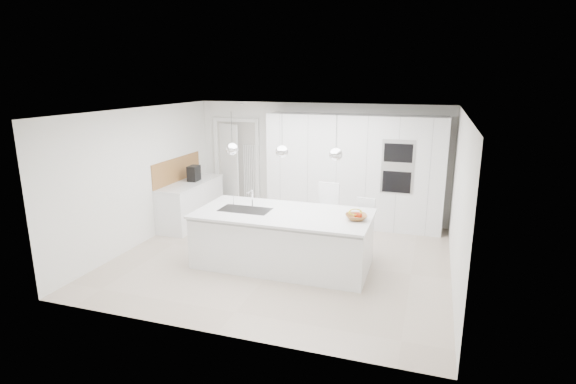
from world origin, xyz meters
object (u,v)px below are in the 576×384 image
(island_base, at_px, (282,241))
(fruit_bowl, at_px, (356,217))
(bar_stool_left, at_px, (327,218))
(bar_stool_right, at_px, (364,228))
(espresso_machine, at_px, (194,173))

(island_base, bearing_deg, fruit_bowl, 1.88)
(bar_stool_left, relative_size, bar_stool_right, 1.20)
(bar_stool_left, distance_m, bar_stool_right, 0.69)
(fruit_bowl, height_order, bar_stool_left, bar_stool_left)
(island_base, distance_m, fruit_bowl, 1.29)
(fruit_bowl, xyz_separation_m, bar_stool_left, (-0.67, 0.87, -0.34))
(espresso_machine, distance_m, bar_stool_right, 3.86)
(espresso_machine, xyz_separation_m, bar_stool_left, (3.05, -0.73, -0.46))
(bar_stool_left, xyz_separation_m, bar_stool_right, (0.68, -0.07, -0.10))
(fruit_bowl, bearing_deg, bar_stool_right, 88.81)
(island_base, xyz_separation_m, bar_stool_left, (0.52, 0.91, 0.17))
(fruit_bowl, xyz_separation_m, espresso_machine, (-3.72, 1.60, 0.12))
(bar_stool_left, bearing_deg, fruit_bowl, -49.41)
(fruit_bowl, distance_m, bar_stool_left, 1.15)
(bar_stool_left, height_order, bar_stool_right, bar_stool_left)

